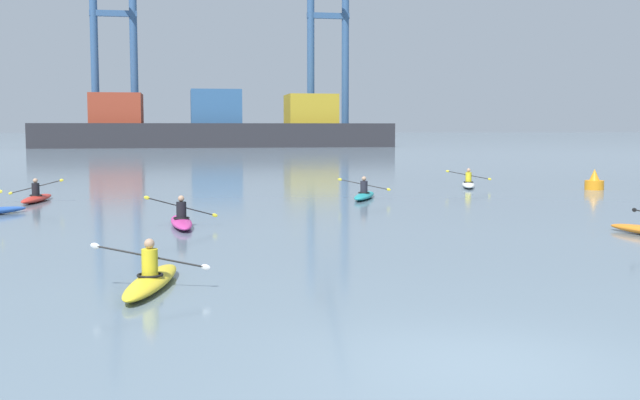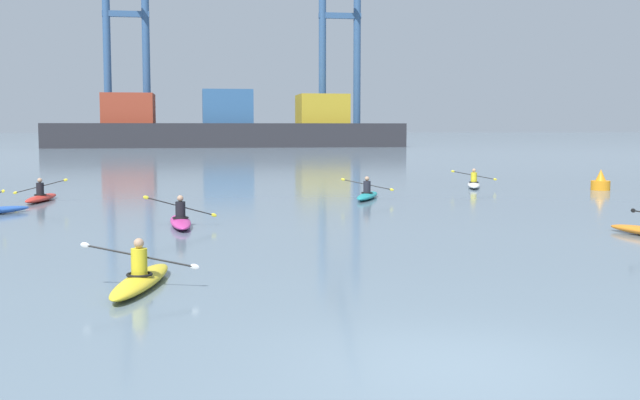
# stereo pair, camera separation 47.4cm
# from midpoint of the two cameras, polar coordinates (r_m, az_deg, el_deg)

# --- Properties ---
(ground_plane) EXTENTS (800.00, 800.00, 0.00)m
(ground_plane) POSITION_cam_midpoint_polar(r_m,az_deg,el_deg) (10.31, 11.27, -11.77)
(ground_plane) COLOR slate
(container_barge) EXTENTS (52.60, 11.39, 8.52)m
(container_barge) POSITION_cam_midpoint_polar(r_m,az_deg,el_deg) (119.46, -6.62, 5.24)
(container_barge) COLOR #28282D
(container_barge) RESTS_ON ground
(gantry_crane_west) EXTENTS (7.17, 19.00, 34.05)m
(gantry_crane_west) POSITION_cam_midpoint_polar(r_m,az_deg,el_deg) (128.08, -13.81, 11.36)
(gantry_crane_west) COLOR #335684
(gantry_crane_west) RESTS_ON ground
(gantry_crane_west_mid) EXTENTS (6.99, 20.35, 36.02)m
(gantry_crane_west_mid) POSITION_cam_midpoint_polar(r_m,az_deg,el_deg) (130.55, 1.62, 11.66)
(gantry_crane_west_mid) COLOR #335684
(gantry_crane_west_mid) RESTS_ON ground
(channel_buoy) EXTENTS (0.90, 0.90, 1.00)m
(channel_buoy) POSITION_cam_midpoint_polar(r_m,az_deg,el_deg) (39.85, 20.03, 1.20)
(channel_buoy) COLOR orange
(channel_buoy) RESTS_ON ground
(kayak_magenta) EXTENTS (2.22, 3.43, 0.98)m
(kayak_magenta) POSITION_cam_midpoint_polar(r_m,az_deg,el_deg) (24.19, -9.55, -1.48)
(kayak_magenta) COLOR #C13384
(kayak_magenta) RESTS_ON ground
(kayak_teal) EXTENTS (2.10, 3.36, 0.95)m
(kayak_teal) POSITION_cam_midpoint_polar(r_m,az_deg,el_deg) (32.91, 3.87, 0.37)
(kayak_teal) COLOR teal
(kayak_teal) RESTS_ON ground
(kayak_red) EXTENTS (2.22, 3.45, 0.95)m
(kayak_red) POSITION_cam_midpoint_polar(r_m,az_deg,el_deg) (33.72, -19.23, 0.21)
(kayak_red) COLOR red
(kayak_red) RESTS_ON ground
(kayak_yellow) EXTENTS (2.22, 3.45, 0.95)m
(kayak_yellow) POSITION_cam_midpoint_polar(r_m,az_deg,el_deg) (15.12, -12.01, -5.61)
(kayak_yellow) COLOR yellow
(kayak_yellow) RESTS_ON ground
(kayak_white) EXTENTS (2.16, 3.41, 0.95)m
(kayak_white) POSITION_cam_midpoint_polar(r_m,az_deg,el_deg) (39.88, 11.44, 1.15)
(kayak_white) COLOR silver
(kayak_white) RESTS_ON ground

